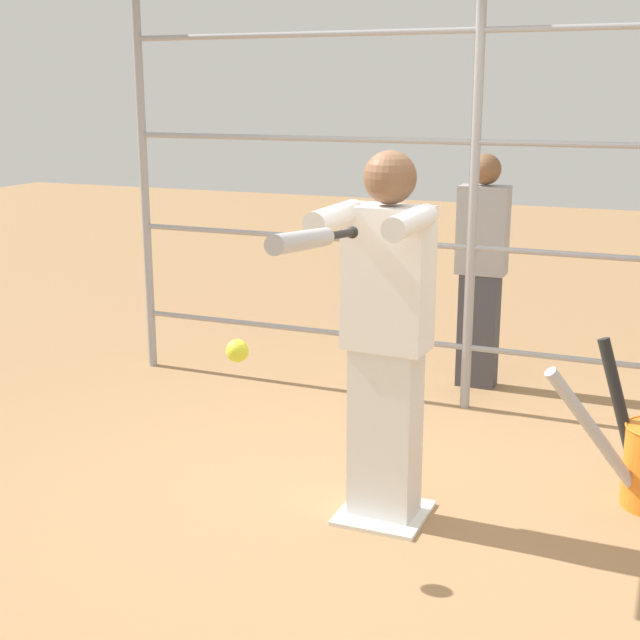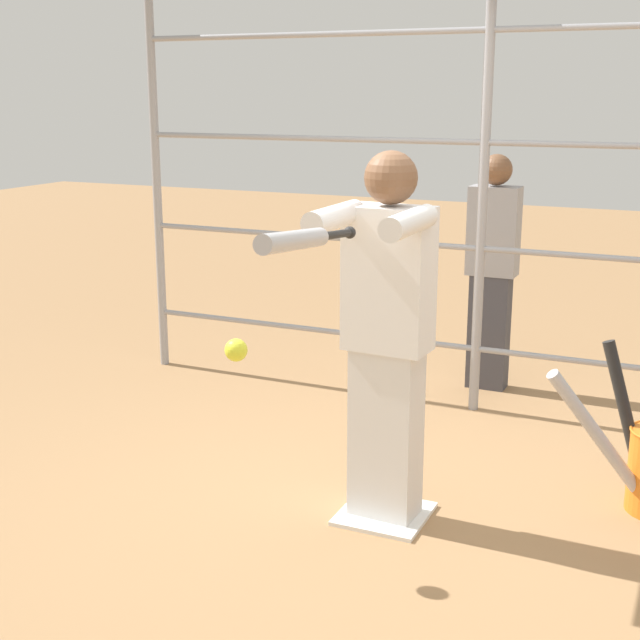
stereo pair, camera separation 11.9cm
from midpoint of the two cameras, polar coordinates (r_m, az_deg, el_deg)
The scene contains 7 objects.
ground_plane at distance 4.31m, azimuth 3.27°, elevation -12.35°, with size 24.00×24.00×0.00m, color #9E754C.
home_plate at distance 4.30m, azimuth 3.27°, elevation -12.23°, with size 0.40×0.40×0.02m.
fence_backstop at distance 5.42m, azimuth 9.17°, elevation 7.86°, with size 4.68×0.06×2.67m.
batter at distance 3.96m, azimuth 3.38°, elevation -0.53°, with size 0.44×0.58×1.70m.
baseball_bat_swinging at distance 2.98m, azimuth -1.84°, elevation 5.17°, with size 0.11×0.85×0.14m.
softball_in_flight at distance 3.69m, azimuth -6.23°, elevation -1.98°, with size 0.10×0.10×0.10m.
bystander_behind_fence at distance 5.95m, azimuth 9.72°, elevation 3.29°, with size 0.32×0.20×1.55m.
Camera 1 is at (-1.20, 3.66, 1.94)m, focal length 50.00 mm.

